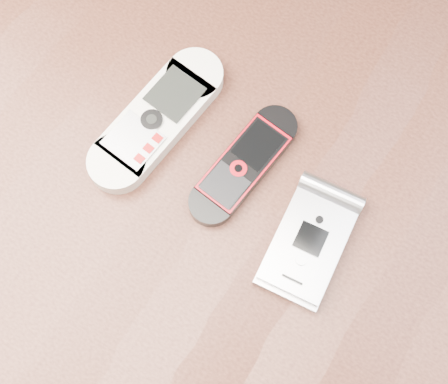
% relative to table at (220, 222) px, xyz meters
% --- Properties ---
extents(ground, '(4.00, 4.00, 0.00)m').
position_rel_table_xyz_m(ground, '(0.00, 0.00, -0.64)').
color(ground, '#472B19').
rests_on(ground, ground).
extents(table, '(1.20, 0.80, 0.75)m').
position_rel_table_xyz_m(table, '(0.00, 0.00, 0.00)').
color(table, black).
rests_on(table, ground).
extents(nokia_white, '(0.07, 0.17, 0.02)m').
position_rel_table_xyz_m(nokia_white, '(-0.09, 0.03, 0.11)').
color(nokia_white, white).
rests_on(nokia_white, table).
extents(nokia_black_red, '(0.06, 0.14, 0.01)m').
position_rel_table_xyz_m(nokia_black_red, '(0.01, 0.03, 0.11)').
color(nokia_black_red, black).
rests_on(nokia_black_red, table).
extents(motorola_razr, '(0.07, 0.12, 0.02)m').
position_rel_table_xyz_m(motorola_razr, '(0.09, -0.00, 0.11)').
color(motorola_razr, '#B8B8BD').
rests_on(motorola_razr, table).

